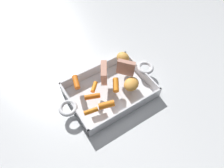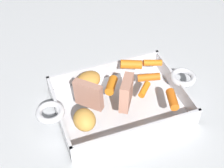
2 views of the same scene
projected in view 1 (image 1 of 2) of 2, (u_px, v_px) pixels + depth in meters
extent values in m
plane|color=silver|center=(110.00, 93.00, 0.75)|extent=(2.38, 2.38, 0.00)
cube|color=silver|center=(110.00, 92.00, 0.75)|extent=(0.29, 0.22, 0.01)
cube|color=silver|center=(127.00, 111.00, 0.68)|extent=(0.29, 0.01, 0.05)
cube|color=silver|center=(95.00, 71.00, 0.79)|extent=(0.29, 0.01, 0.05)
cube|color=silver|center=(74.00, 108.00, 0.69)|extent=(0.01, 0.22, 0.05)
cube|color=silver|center=(141.00, 73.00, 0.78)|extent=(0.01, 0.22, 0.05)
torus|color=silver|center=(68.00, 108.00, 0.67)|extent=(0.06, 0.06, 0.01)
torus|color=silver|center=(145.00, 68.00, 0.77)|extent=(0.06, 0.06, 0.01)
cube|color=tan|center=(126.00, 68.00, 0.72)|extent=(0.06, 0.06, 0.07)
cube|color=tan|center=(104.00, 73.00, 0.70)|extent=(0.05, 0.07, 0.07)
cylinder|color=orange|center=(92.00, 97.00, 0.67)|extent=(0.06, 0.03, 0.02)
cylinder|color=orange|center=(76.00, 82.00, 0.71)|extent=(0.03, 0.06, 0.02)
cylinder|color=orange|center=(116.00, 85.00, 0.70)|extent=(0.04, 0.06, 0.03)
cylinder|color=orange|center=(107.00, 105.00, 0.65)|extent=(0.06, 0.04, 0.02)
cylinder|color=orange|center=(91.00, 111.00, 0.64)|extent=(0.05, 0.03, 0.02)
cylinder|color=orange|center=(94.00, 87.00, 0.70)|extent=(0.04, 0.04, 0.02)
ellipsoid|color=gold|center=(131.00, 84.00, 0.70)|extent=(0.08, 0.07, 0.03)
ellipsoid|color=gold|center=(123.00, 58.00, 0.76)|extent=(0.05, 0.06, 0.04)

